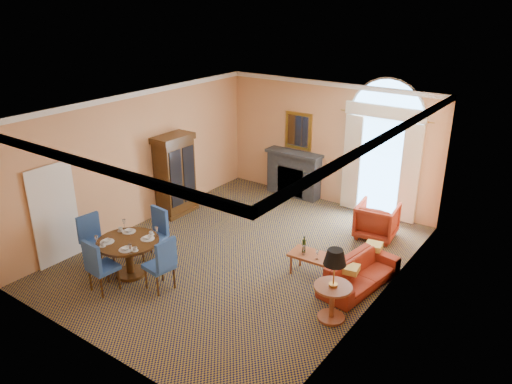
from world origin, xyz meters
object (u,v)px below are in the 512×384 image
Objects in this scene: dining_table at (129,249)px; armchair at (377,221)px; armoire at (175,176)px; coffee_table at (312,256)px; side_table at (334,276)px; sofa at (360,273)px.

dining_table is 1.35× the size of armchair.
armoire is 4.42m from coffee_table.
dining_table is at bearing 46.02° from armchair.
dining_table is at bearing -63.44° from armoire.
armchair is at bearing 78.33° from coffee_table.
armchair is 3.46m from side_table.
dining_table is 4.09m from side_table.
side_table is at bearing -49.22° from coffee_table.
dining_table reaches higher than coffee_table.
side_table reaches higher than armchair.
armoire is at bearing 93.33° from sofa.
dining_table reaches higher than sofa.
armchair is at bearing 53.01° from dining_table.
armoire is 1.10× the size of sofa.
coffee_table is (-0.94, -0.21, 0.16)m from sofa.
side_table reaches higher than coffee_table.
coffee_table is at bearing 35.08° from dining_table.
sofa is at bearing 92.29° from side_table.
sofa is at bearing 97.95° from armchair.
armoire is at bearing 168.41° from coffee_table.
armoire is 5.59m from side_table.
armchair is at bearing 100.37° from side_table.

